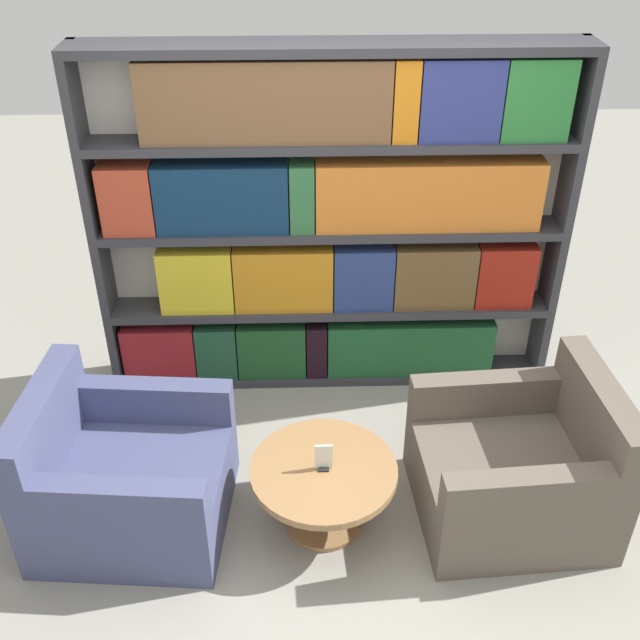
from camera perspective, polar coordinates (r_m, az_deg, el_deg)
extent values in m
plane|color=gray|center=(3.95, 1.63, -16.93)|extent=(14.00, 14.00, 0.00)
cube|color=silver|center=(4.56, 0.74, 7.62)|extent=(2.78, 0.05, 2.13)
cube|color=#333338|center=(4.60, -16.56, 6.41)|extent=(0.05, 0.30, 2.13)
cube|color=#333338|center=(4.70, 17.77, 6.83)|extent=(0.05, 0.30, 2.13)
cube|color=#333338|center=(4.99, 0.71, -3.83)|extent=(2.68, 0.30, 0.05)
cube|color=#333338|center=(4.71, 0.76, 1.10)|extent=(2.68, 0.30, 0.05)
cube|color=#333338|center=(4.45, 0.81, 6.93)|extent=(2.68, 0.30, 0.05)
cube|color=#333338|center=(4.24, 0.86, 13.39)|extent=(2.68, 0.30, 0.05)
cube|color=#333338|center=(4.09, 0.93, 20.09)|extent=(2.68, 0.30, 0.05)
cube|color=maroon|center=(4.93, -12.06, -2.18)|extent=(0.46, 0.20, 0.38)
cube|color=#1E4B32|center=(4.87, -7.84, -2.13)|extent=(0.26, 0.20, 0.38)
cube|color=#1B4923|center=(4.85, -3.68, -2.07)|extent=(0.43, 0.20, 0.38)
cube|color=black|center=(4.84, -0.27, -2.01)|extent=(0.13, 0.20, 0.38)
cube|color=#1C512B|center=(4.89, 6.82, -1.87)|extent=(1.06, 0.20, 0.38)
cube|color=gold|center=(4.60, -9.38, 3.18)|extent=(0.44, 0.20, 0.41)
cube|color=orange|center=(4.56, -2.80, 3.32)|extent=(0.60, 0.20, 0.41)
cube|color=navy|center=(4.58, 3.31, 3.41)|extent=(0.36, 0.20, 0.41)
cube|color=brown|center=(4.64, 8.67, 3.46)|extent=(0.49, 0.20, 0.41)
cube|color=maroon|center=(4.73, 13.81, 3.48)|extent=(0.35, 0.20, 0.41)
cube|color=#B64028|center=(4.43, -14.44, 9.00)|extent=(0.30, 0.20, 0.41)
cube|color=#112F4C|center=(4.34, -7.47, 9.30)|extent=(0.75, 0.20, 0.41)
cube|color=#30693B|center=(4.32, -1.39, 9.45)|extent=(0.14, 0.20, 0.41)
cube|color=orange|center=(4.39, 8.25, 9.48)|extent=(1.29, 0.20, 0.41)
cube|color=brown|center=(4.14, -4.23, 16.37)|extent=(1.34, 0.20, 0.44)
cube|color=orange|center=(4.17, 6.48, 16.40)|extent=(0.13, 0.20, 0.44)
cube|color=navy|center=(4.22, 10.57, 16.27)|extent=(0.43, 0.20, 0.44)
cube|color=#297434|center=(4.32, 16.07, 15.97)|extent=(0.36, 0.20, 0.44)
cube|color=#42476B|center=(4.05, -13.90, -12.57)|extent=(1.00, 0.92, 0.38)
cube|color=#42476B|center=(3.92, -20.29, -7.83)|extent=(0.21, 0.86, 0.42)
cube|color=#42476B|center=(3.58, -14.97, -13.35)|extent=(0.80, 0.19, 0.23)
cube|color=#42476B|center=(4.09, -12.22, -6.02)|extent=(0.80, 0.19, 0.23)
cube|color=brown|center=(4.10, 14.16, -11.95)|extent=(0.98, 0.90, 0.38)
cube|color=brown|center=(3.98, 20.38, -7.10)|extent=(0.19, 0.85, 0.42)
cube|color=brown|center=(4.13, 12.31, -5.53)|extent=(0.80, 0.17, 0.23)
cube|color=brown|center=(3.63, 15.49, -12.64)|extent=(0.80, 0.17, 0.23)
cylinder|color=olive|center=(3.93, 0.26, -13.42)|extent=(0.13, 0.13, 0.35)
cylinder|color=olive|center=(4.05, 0.26, -14.96)|extent=(0.41, 0.41, 0.03)
cylinder|color=olive|center=(3.80, 0.27, -11.42)|extent=(0.74, 0.74, 0.04)
cube|color=black|center=(3.78, 0.27, -11.15)|extent=(0.05, 0.06, 0.01)
cube|color=silver|center=(3.73, 0.28, -10.38)|extent=(0.09, 0.01, 0.15)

